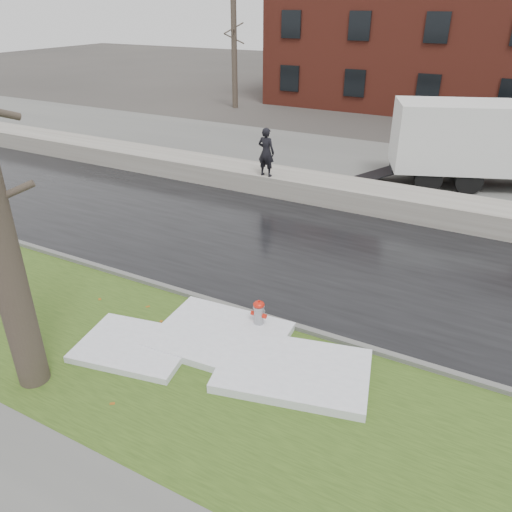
% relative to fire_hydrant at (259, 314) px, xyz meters
% --- Properties ---
extents(ground, '(120.00, 120.00, 0.00)m').
position_rel_fire_hydrant_xyz_m(ground, '(-1.16, -0.60, -0.43)').
color(ground, '#47423D').
rests_on(ground, ground).
extents(verge, '(60.00, 4.50, 0.04)m').
position_rel_fire_hydrant_xyz_m(verge, '(-1.16, -1.85, -0.41)').
color(verge, '#2D4617').
rests_on(verge, ground).
extents(road, '(60.00, 7.00, 0.03)m').
position_rel_fire_hydrant_xyz_m(road, '(-1.16, 3.90, -0.41)').
color(road, black).
rests_on(road, ground).
extents(parking_lot, '(60.00, 9.00, 0.03)m').
position_rel_fire_hydrant_xyz_m(parking_lot, '(-1.16, 12.40, -0.41)').
color(parking_lot, slate).
rests_on(parking_lot, ground).
extents(curb, '(60.00, 0.15, 0.14)m').
position_rel_fire_hydrant_xyz_m(curb, '(-1.16, 0.40, -0.36)').
color(curb, slate).
rests_on(curb, ground).
extents(snowbank, '(60.00, 1.60, 0.75)m').
position_rel_fire_hydrant_xyz_m(snowbank, '(-1.16, 8.10, -0.05)').
color(snowbank, '#A7A298').
rests_on(snowbank, ground).
extents(brick_building, '(26.00, 12.00, 10.00)m').
position_rel_fire_hydrant_xyz_m(brick_building, '(0.84, 29.40, 4.57)').
color(brick_building, maroon).
rests_on(brick_building, ground).
extents(bg_tree_left, '(1.40, 1.62, 6.50)m').
position_rel_fire_hydrant_xyz_m(bg_tree_left, '(-13.16, 21.40, 2.90)').
color(bg_tree_left, brown).
rests_on(bg_tree_left, ground).
extents(bg_tree_center, '(1.40, 1.62, 6.50)m').
position_rel_fire_hydrant_xyz_m(bg_tree_center, '(-7.16, 25.40, 2.90)').
color(bg_tree_center, brown).
rests_on(bg_tree_center, ground).
extents(fire_hydrant, '(0.35, 0.30, 0.73)m').
position_rel_fire_hydrant_xyz_m(fire_hydrant, '(0.00, 0.00, 0.00)').
color(fire_hydrant, '#95989C').
rests_on(fire_hydrant, verge).
extents(box_truck, '(9.21, 4.83, 3.10)m').
position_rel_fire_hydrant_xyz_m(box_truck, '(3.04, 12.28, 1.21)').
color(box_truck, black).
rests_on(box_truck, ground).
extents(worker, '(0.64, 0.43, 1.71)m').
position_rel_fire_hydrant_xyz_m(worker, '(-3.71, 7.50, 1.17)').
color(worker, black).
rests_on(worker, snowbank).
extents(snow_patch_near, '(2.74, 2.18, 0.16)m').
position_rel_fire_hydrant_xyz_m(snow_patch_near, '(-0.54, -0.70, -0.31)').
color(snow_patch_near, white).
rests_on(snow_patch_near, verge).
extents(snow_patch_far, '(2.47, 1.99, 0.14)m').
position_rel_fire_hydrant_xyz_m(snow_patch_far, '(-1.89, -1.79, -0.32)').
color(snow_patch_far, white).
rests_on(snow_patch_far, verge).
extents(snow_patch_side, '(3.14, 2.40, 0.18)m').
position_rel_fire_hydrant_xyz_m(snow_patch_side, '(1.25, -0.97, -0.30)').
color(snow_patch_side, white).
rests_on(snow_patch_side, verge).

